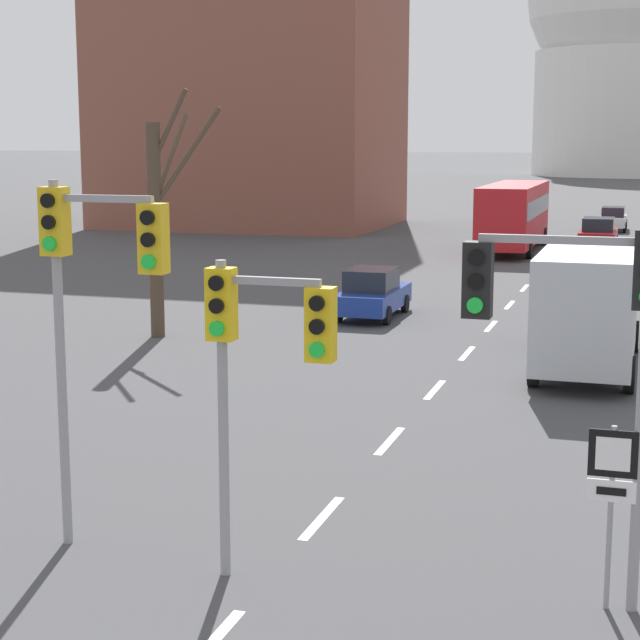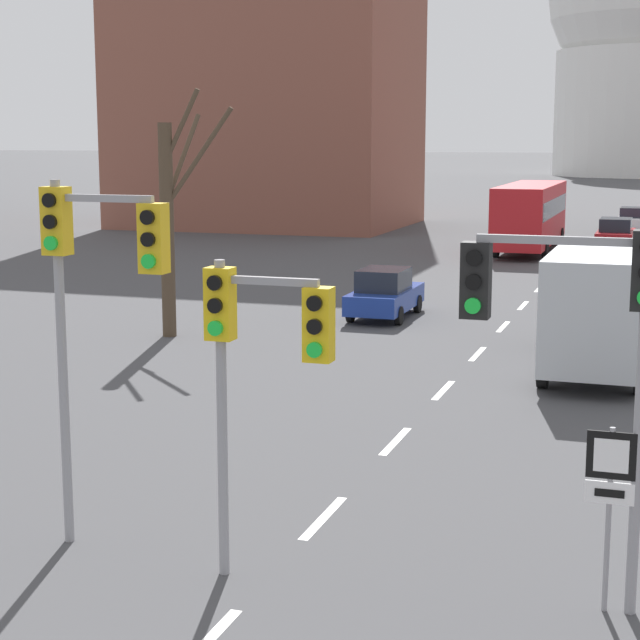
% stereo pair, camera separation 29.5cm
% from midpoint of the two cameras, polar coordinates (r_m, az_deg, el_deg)
% --- Properties ---
extents(lane_stripe_1, '(0.16, 2.00, 0.01)m').
position_cam_midpoint_polar(lane_stripe_1, '(17.03, 0.70, -10.50)').
color(lane_stripe_1, silver).
rests_on(lane_stripe_1, ground_plane).
extents(lane_stripe_2, '(0.16, 2.00, 0.01)m').
position_cam_midpoint_polar(lane_stripe_2, '(21.15, 4.45, -6.46)').
color(lane_stripe_2, silver).
rests_on(lane_stripe_2, ground_plane).
extents(lane_stripe_3, '(0.16, 2.00, 0.01)m').
position_cam_midpoint_polar(lane_stripe_3, '(25.39, 6.93, -3.74)').
color(lane_stripe_3, silver).
rests_on(lane_stripe_3, ground_plane).
extents(lane_stripe_4, '(0.16, 2.00, 0.01)m').
position_cam_midpoint_polar(lane_stripe_4, '(29.72, 8.69, -1.80)').
color(lane_stripe_4, silver).
rests_on(lane_stripe_4, ground_plane).
extents(lane_stripe_5, '(0.16, 2.00, 0.01)m').
position_cam_midpoint_polar(lane_stripe_5, '(34.08, 9.99, -0.35)').
color(lane_stripe_5, silver).
rests_on(lane_stripe_5, ground_plane).
extents(lane_stripe_6, '(0.16, 2.00, 0.01)m').
position_cam_midpoint_polar(lane_stripe_6, '(38.48, 10.99, 0.76)').
color(lane_stripe_6, silver).
rests_on(lane_stripe_6, ground_plane).
extents(lane_stripe_7, '(0.16, 2.00, 0.01)m').
position_cam_midpoint_polar(lane_stripe_7, '(42.90, 11.79, 1.65)').
color(lane_stripe_7, silver).
rests_on(lane_stripe_7, ground_plane).
extents(lane_stripe_8, '(0.16, 2.00, 0.01)m').
position_cam_midpoint_polar(lane_stripe_8, '(47.34, 12.44, 2.37)').
color(lane_stripe_8, silver).
rests_on(lane_stripe_8, ground_plane).
extents(traffic_signal_near_right, '(2.41, 0.34, 4.91)m').
position_cam_midpoint_polar(traffic_signal_near_right, '(13.42, 14.47, 0.14)').
color(traffic_signal_near_right, gray).
rests_on(traffic_signal_near_right, ground_plane).
extents(traffic_signal_near_left, '(1.87, 0.34, 5.31)m').
position_cam_midpoint_polar(traffic_signal_near_left, '(15.28, -11.61, 2.50)').
color(traffic_signal_near_left, gray).
rests_on(traffic_signal_near_left, ground_plane).
extents(traffic_signal_centre_tall, '(1.72, 0.34, 4.32)m').
position_cam_midpoint_polar(traffic_signal_centre_tall, '(13.93, -2.87, -1.22)').
color(traffic_signal_centre_tall, gray).
rests_on(traffic_signal_centre_tall, ground_plane).
extents(route_sign_post, '(0.60, 0.08, 2.39)m').
position_cam_midpoint_polar(route_sign_post, '(13.86, 15.80, -8.60)').
color(route_sign_post, gray).
rests_on(route_sign_post, ground_plane).
extents(sedan_near_left, '(1.92, 4.48, 1.71)m').
position_cam_midpoint_polar(sedan_near_left, '(58.19, 15.63, 4.43)').
color(sedan_near_left, maroon).
rests_on(sedan_near_left, ground_plane).
extents(sedan_near_right, '(1.68, 4.19, 1.53)m').
position_cam_midpoint_polar(sedan_near_right, '(70.35, 16.39, 5.19)').
color(sedan_near_right, silver).
rests_on(sedan_near_right, ground_plane).
extents(sedan_mid_centre, '(1.84, 3.96, 1.58)m').
position_cam_midpoint_polar(sedan_mid_centre, '(41.77, 16.74, 2.34)').
color(sedan_mid_centre, '#B7B7BC').
rests_on(sedan_mid_centre, ground_plane).
extents(sedan_far_left, '(1.78, 4.14, 1.64)m').
position_cam_midpoint_polar(sedan_far_left, '(35.23, 3.71, 1.43)').
color(sedan_far_left, navy).
rests_on(sedan_far_left, ground_plane).
extents(city_bus, '(2.66, 10.80, 3.48)m').
position_cam_midpoint_polar(city_bus, '(56.52, 11.30, 5.66)').
color(city_bus, red).
rests_on(city_bus, ground_plane).
extents(delivery_truck, '(2.44, 7.20, 3.14)m').
position_cam_midpoint_polar(delivery_truck, '(27.86, 15.00, 0.76)').
color(delivery_truck, '#333842').
rests_on(delivery_truck, ground_plane).
extents(bare_tree_left_near, '(2.20, 2.34, 7.28)m').
position_cam_midpoint_polar(bare_tree_left_near, '(31.89, -7.72, 5.37)').
color(bare_tree_left_near, '#473828').
rests_on(bare_tree_left_near, ground_plane).
extents(apartment_block_left, '(18.00, 14.00, 24.49)m').
position_cam_midpoint_polar(apartment_block_left, '(72.77, -2.59, 14.75)').
color(apartment_block_left, brown).
rests_on(apartment_block_left, ground_plane).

